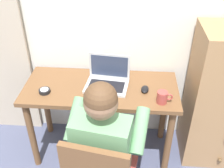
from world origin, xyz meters
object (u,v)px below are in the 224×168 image
(laptop, at_px, (108,79))
(computer_mouse, at_px, (145,89))
(coffee_mug, at_px, (162,97))
(person_seated, at_px, (107,138))
(desk_clock, at_px, (45,91))
(desk, at_px, (101,98))

(laptop, distance_m, computer_mouse, 0.31)
(laptop, distance_m, coffee_mug, 0.48)
(laptop, relative_size, computer_mouse, 3.65)
(person_seated, distance_m, desk_clock, 0.66)
(desk_clock, bearing_deg, coffee_mug, -3.43)
(laptop, relative_size, desk_clock, 4.05)
(desk_clock, distance_m, coffee_mug, 0.92)
(computer_mouse, bearing_deg, desk, -178.41)
(computer_mouse, distance_m, coffee_mug, 0.19)
(coffee_mug, bearing_deg, person_seated, -139.80)
(desk, distance_m, coffee_mug, 0.54)
(person_seated, relative_size, computer_mouse, 11.83)
(desk, xyz_separation_m, person_seated, (0.09, -0.50, 0.04))
(desk, distance_m, computer_mouse, 0.38)
(desk, bearing_deg, person_seated, -79.25)
(desk_clock, relative_size, coffee_mug, 0.75)
(person_seated, height_order, desk_clock, person_seated)
(desk, relative_size, laptop, 3.45)
(desk, distance_m, laptop, 0.18)
(laptop, height_order, desk_clock, laptop)
(desk, bearing_deg, laptop, 37.50)
(desk_clock, bearing_deg, desk, 14.74)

